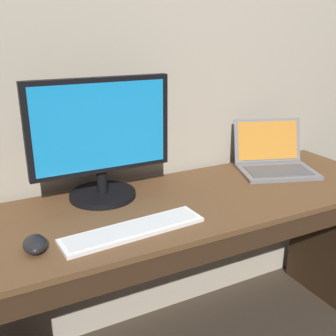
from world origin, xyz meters
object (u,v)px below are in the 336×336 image
(laptop_space_gray, at_px, (274,162))
(wired_keyboard, at_px, (134,230))
(external_monitor, at_px, (101,139))
(computer_mouse, at_px, (35,244))

(laptop_space_gray, height_order, wired_keyboard, laptop_space_gray)
(external_monitor, bearing_deg, laptop_space_gray, -3.34)
(wired_keyboard, bearing_deg, computer_mouse, 175.29)
(laptop_space_gray, xyz_separation_m, wired_keyboard, (-0.80, -0.25, -0.03))
(laptop_space_gray, xyz_separation_m, computer_mouse, (-1.10, -0.23, -0.02))
(computer_mouse, bearing_deg, external_monitor, 47.72)
(laptop_space_gray, xyz_separation_m, external_monitor, (-0.80, 0.05, 0.20))
(external_monitor, height_order, wired_keyboard, external_monitor)
(wired_keyboard, xyz_separation_m, computer_mouse, (-0.30, 0.02, 0.01))
(external_monitor, distance_m, wired_keyboard, 0.38)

